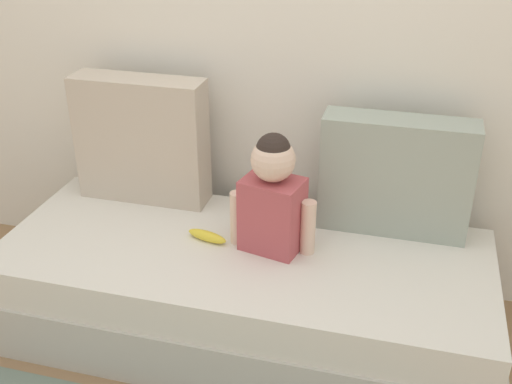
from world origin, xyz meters
TOP-DOWN VIEW (x-y plane):
  - ground_plane at (0.00, 0.00)m, footprint 12.00×12.00m
  - back_wall at (0.00, 0.53)m, footprint 5.13×0.10m
  - couch at (0.00, 0.00)m, footprint 1.93×0.80m
  - throw_pillow_left at (-0.53, 0.30)m, footprint 0.56×0.16m
  - throw_pillow_right at (0.53, 0.30)m, footprint 0.58×0.16m
  - toddler at (0.10, 0.04)m, footprint 0.33×0.20m
  - banana at (-0.15, 0.02)m, footprint 0.18×0.08m

SIDE VIEW (x-z plane):
  - ground_plane at x=0.00m, z-range 0.00..0.00m
  - couch at x=0.00m, z-range 0.00..0.39m
  - banana at x=-0.15m, z-range 0.39..0.43m
  - toddler at x=0.10m, z-range 0.38..0.85m
  - throw_pillow_right at x=0.53m, z-range 0.39..0.86m
  - throw_pillow_left at x=-0.53m, z-range 0.39..0.93m
  - back_wall at x=0.00m, z-range 0.00..2.25m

